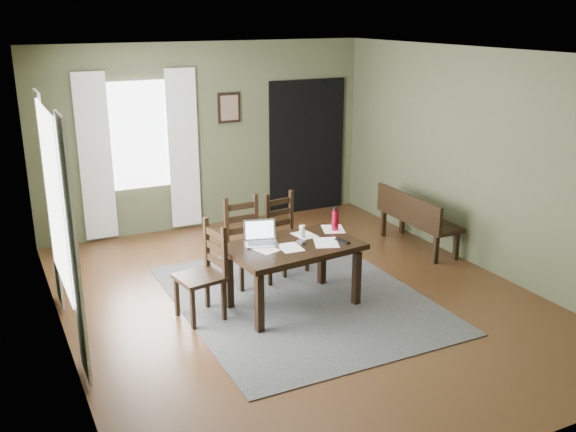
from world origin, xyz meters
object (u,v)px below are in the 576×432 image
laptop (261,237)px  bench (415,216)px  dining_table (293,252)px  chair_back_right (286,234)px  chair_end (204,273)px  water_bottle (335,220)px  chair_back_left (247,242)px

laptop → bench: bearing=30.3°
dining_table → bench: bearing=15.4°
chair_back_right → laptop: size_ratio=2.35×
chair_end → chair_back_right: 1.58m
dining_table → laptop: laptop is taller
dining_table → water_bottle: 0.71m
chair_end → laptop: (0.67, 0.04, 0.28)m
bench → water_bottle: (-1.65, -0.68, 0.38)m
chair_end → bench: bearing=93.3°
dining_table → chair_back_left: bearing=97.2°
water_bottle → dining_table: bearing=-161.2°
chair_back_left → chair_back_right: bearing=13.1°
chair_back_left → water_bottle: chair_back_left is taller
laptop → chair_back_right: bearing=64.3°
chair_back_right → bench: bearing=-11.4°
bench → dining_table: bearing=111.3°
chair_back_left → water_bottle: bearing=-38.3°
chair_back_left → water_bottle: size_ratio=3.70×
bench → chair_back_left: bearing=91.5°
dining_table → bench: (2.29, 0.90, -0.17)m
dining_table → chair_end: size_ratio=1.46×
chair_back_right → chair_back_left: bearing=-173.5°
chair_end → chair_back_right: size_ratio=1.06×
dining_table → chair_end: 0.98m
laptop → water_bottle: 0.93m
chair_back_left → dining_table: bearing=-78.8°
dining_table → chair_end: (-0.96, 0.17, -0.13)m
laptop → water_bottle: (0.93, 0.01, 0.07)m
chair_back_left → bench: 2.49m
laptop → chair_back_left: bearing=96.8°
bench → laptop: 2.69m
chair_back_left → bench: size_ratio=0.75×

